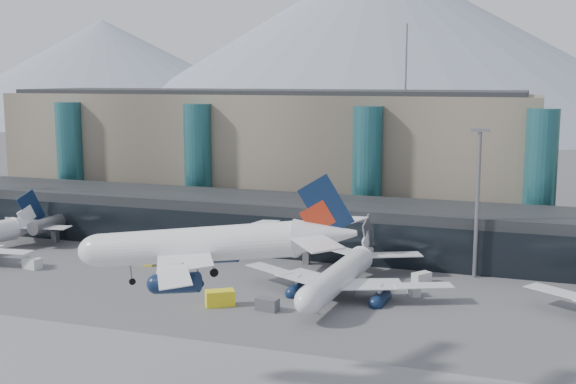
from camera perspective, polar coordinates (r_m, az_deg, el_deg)
The scene contains 14 objects.
ground at distance 91.98m, azimuth -7.66°, elevation -12.72°, with size 900.00×900.00×0.00m, color #515154.
concourse at distance 142.36m, azimuth 2.77°, elevation -2.72°, with size 170.00×27.00×10.00m.
terminal_main at distance 178.93m, azimuth -1.99°, elevation 3.10°, with size 130.00×30.00×31.00m.
teal_towers at distance 160.73m, azimuth -0.70°, elevation 1.91°, with size 116.40×19.40×46.00m.
mountain_ridge at distance 456.82m, azimuth 16.43°, elevation 10.16°, with size 910.00×400.00×110.00m.
lightmast_mid at distance 125.94m, azimuth 14.75°, elevation -0.19°, with size 3.00×1.20×25.60m.
hero_jet at distance 74.83m, azimuth -5.23°, elevation -3.43°, with size 31.61×32.06×10.36m.
jet_parked_mid at distance 115.83m, azimuth 4.53°, elevation -5.76°, with size 36.36×35.59×11.72m.
veh_a at distance 138.07m, azimuth -19.56°, elevation -5.32°, with size 3.41×1.92×1.92m, color silver.
veh_b at distance 135.08m, azimuth -10.89°, elevation -5.35°, with size 2.63×1.62×1.52m, color yellow.
veh_c at distance 107.51m, azimuth -1.64°, elevation -8.86°, with size 3.34×1.76×1.85m, color #4D4D52.
veh_d at distance 123.12m, azimuth 10.51°, elevation -6.69°, with size 3.19×1.71×1.83m, color silver.
veh_g at distance 116.28m, azimuth 9.92°, elevation -7.72°, with size 2.38×1.39×1.39m, color silver.
veh_h at distance 110.01m, azimuth -5.39°, elevation -8.34°, with size 4.28×2.25×2.37m, color yellow.
Camera 1 is at (38.94, -76.09, 33.98)m, focal length 45.00 mm.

